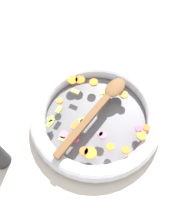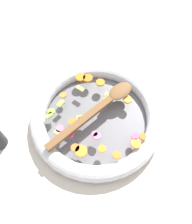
% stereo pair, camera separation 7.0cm
% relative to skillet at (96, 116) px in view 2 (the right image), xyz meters
% --- Properties ---
extents(ground_plane, '(4.00, 4.00, 0.00)m').
position_rel_skillet_xyz_m(ground_plane, '(0.00, 0.00, -0.02)').
color(ground_plane, beige).
extents(skillet, '(0.43, 0.43, 0.05)m').
position_rel_skillet_xyz_m(skillet, '(0.00, 0.00, 0.00)').
color(skillet, slate).
rests_on(skillet, ground_plane).
extents(chopped_vegetables, '(0.30, 0.35, 0.01)m').
position_rel_skillet_xyz_m(chopped_vegetables, '(-0.02, -0.00, 0.03)').
color(chopped_vegetables, orange).
rests_on(chopped_vegetables, skillet).
extents(wooden_spoon, '(0.35, 0.09, 0.01)m').
position_rel_skillet_xyz_m(wooden_spoon, '(0.02, 0.00, 0.04)').
color(wooden_spoon, brown).
rests_on(wooden_spoon, chopped_vegetables).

